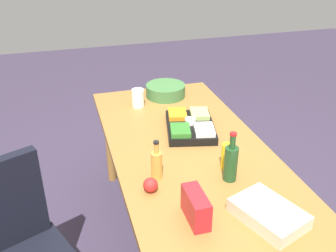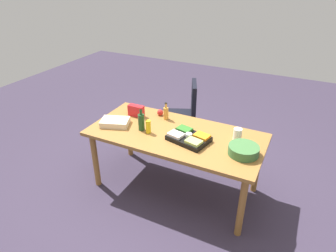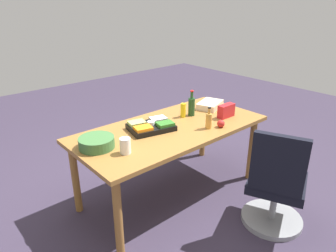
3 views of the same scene
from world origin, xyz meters
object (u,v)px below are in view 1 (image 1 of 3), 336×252
salad_bowl (166,91)px  wine_bottle (231,162)px  veggie_tray (190,125)px  sheet_cake (268,214)px  mayo_jar (138,98)px  apple_red (150,185)px  dressing_bottle (157,164)px  chip_bag_red (196,207)px  conference_table (188,158)px  mustard_bottle (226,156)px

salad_bowl → wine_bottle: (1.16, 0.02, 0.06)m
veggie_tray → sheet_cake: veggie_tray is taller
mayo_jar → wine_bottle: size_ratio=0.48×
mayo_jar → apple_red: bearing=-8.9°
dressing_bottle → sheet_cake: bearing=40.6°
mayo_jar → wine_bottle: wine_bottle is taller
mayo_jar → dressing_bottle: (0.91, -0.10, 0.02)m
mayo_jar → apple_red: (1.02, -0.16, -0.03)m
salad_bowl → veggie_tray: bearing=-0.1°
chip_bag_red → apple_red: bearing=-150.5°
apple_red → wine_bottle: bearing=87.9°
dressing_bottle → mayo_jar: bearing=173.9°
conference_table → apple_red: apple_red is taller
conference_table → chip_bag_red: size_ratio=9.80×
wine_bottle → chip_bag_red: wine_bottle is taller
conference_table → apple_red: 0.51m
veggie_tray → dressing_bottle: dressing_bottle is taller
conference_table → sheet_cake: sheet_cake is taller
dressing_bottle → chip_bag_red: bearing=12.9°
chip_bag_red → veggie_tray: bearing=162.5°
sheet_cake → apple_red: size_ratio=4.21×
veggie_tray → mustard_bottle: 0.48m
wine_bottle → mustard_bottle: bearing=167.6°
veggie_tray → salad_bowl: (-0.59, 0.00, 0.01)m
dressing_bottle → conference_table: bearing=133.7°
veggie_tray → dressing_bottle: bearing=-37.6°
dressing_bottle → mustard_bottle: bearing=86.2°
conference_table → salad_bowl: size_ratio=6.42×
veggie_tray → mustard_bottle: size_ratio=3.13×
conference_table → mustard_bottle: (0.28, 0.12, 0.16)m
conference_table → dressing_bottle: (0.25, -0.27, 0.17)m
apple_red → sheet_cake: bearing=52.4°
salad_bowl → chip_bag_red: size_ratio=1.53×
conference_table → apple_red: size_ratio=25.80×
dressing_bottle → chip_bag_red: size_ratio=1.10×
mayo_jar → dressing_bottle: dressing_bottle is taller
dressing_bottle → apple_red: (0.11, -0.06, -0.05)m
chip_bag_red → wine_bottle: bearing=131.1°
conference_table → salad_bowl: bearing=174.2°
dressing_bottle → mustard_bottle: (0.03, 0.39, -0.01)m
salad_bowl → apple_red: salad_bowl is taller
wine_bottle → dressing_bottle: bearing=-109.4°
sheet_cake → mayo_jar: (-1.38, -0.31, 0.03)m
conference_table → mustard_bottle: size_ratio=12.86×
wine_bottle → salad_bowl: bearing=-179.0°
conference_table → wine_bottle: size_ratio=6.98×
salad_bowl → sheet_cake: bearing=2.2°
conference_table → mustard_bottle: bearing=23.6°
chip_bag_red → apple_red: chip_bag_red is taller
mayo_jar → wine_bottle: (1.04, 0.27, 0.04)m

